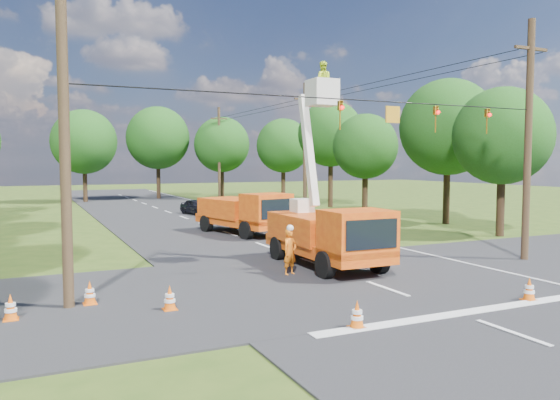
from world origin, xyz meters
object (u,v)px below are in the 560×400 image
bucket_truck (328,225)px  traffic_cone_0 (357,315)px  pole_right_near (528,139)px  pole_right_far (219,153)px  traffic_cone_4 (170,298)px  tree_far_a (84,142)px  traffic_cone_2 (326,246)px  tree_right_d (331,134)px  traffic_cone_5 (90,293)px  distant_car (197,207)px  traffic_cone_6 (11,308)px  tree_far_c (222,145)px  traffic_cone_1 (529,289)px  second_truck (245,212)px  tree_right_a (502,136)px  traffic_cone_7 (292,223)px  traffic_cone_3 (286,236)px  tree_right_e (283,146)px  tree_far_b (158,138)px  pole_right_mid (305,149)px  tree_right_c (365,147)px  pole_left (65,149)px  tree_right_b (448,127)px

bucket_truck → traffic_cone_0: size_ratio=11.38×
pole_right_near → pole_right_far: bearing=90.0°
traffic_cone_4 → tree_far_a: tree_far_a is taller
traffic_cone_2 → tree_right_d: bearing=59.2°
traffic_cone_5 → pole_right_far: size_ratio=0.07×
distant_car → pole_right_near: size_ratio=0.36×
traffic_cone_6 → tree_far_c: size_ratio=0.08×
traffic_cone_0 → traffic_cone_5: (-5.76, 5.17, 0.00)m
bucket_truck → traffic_cone_1: (2.80, -7.12, -1.32)m
second_truck → tree_far_a: bearing=87.0°
tree_right_d → tree_far_c: size_ratio=1.06×
traffic_cone_4 → tree_right_a: bearing=20.1°
traffic_cone_7 → pole_right_near: 15.11m
traffic_cone_7 → traffic_cone_3: bearing=-118.9°
bucket_truck → traffic_cone_4: (-7.14, -3.64, -1.32)m
traffic_cone_5 → tree_right_d: tree_right_d is taller
traffic_cone_3 → tree_right_e: tree_right_e is taller
tree_right_d → tree_far_b: 21.52m
distant_car → pole_right_mid: bearing=-48.1°
second_truck → tree_right_e: bearing=46.0°
bucket_truck → tree_far_a: (-5.17, 40.83, 4.51)m
bucket_truck → traffic_cone_2: 3.45m
traffic_cone_2 → pole_right_mid: bearing=65.6°
second_truck → tree_right_c: size_ratio=0.88×
traffic_cone_5 → tree_right_e: tree_right_e is taller
pole_right_far → pole_left: pole_right_far is taller
tree_far_a → pole_right_mid: bearing=-59.6°
traffic_cone_1 → traffic_cone_6: 14.57m
pole_right_near → tree_right_e: size_ratio=1.16×
traffic_cone_2 → pole_right_mid: size_ratio=0.07×
distant_car → tree_far_a: (-6.61, 17.79, 5.58)m
second_truck → pole_left: bearing=-142.8°
traffic_cone_2 → tree_right_a: 12.95m
traffic_cone_6 → tree_far_a: (5.96, 43.70, 5.83)m
distant_car → tree_far_b: bearing=75.0°
bucket_truck → traffic_cone_0: bucket_truck is taller
traffic_cone_2 → distant_car: bearing=90.2°
traffic_cone_2 → traffic_cone_7: bearing=73.4°
traffic_cone_3 → pole_right_mid: bearing=58.4°
tree_right_b → bucket_truck: bearing=-146.5°
traffic_cone_0 → tree_right_b: (18.16, 17.08, 6.08)m
tree_right_e → tree_right_d: bearing=-82.9°
pole_right_far → tree_right_c: pole_right_far is taller
pole_right_near → distant_car: bearing=105.3°
second_truck → pole_right_mid: bearing=29.9°
tree_right_b → tree_right_c: 7.31m
tree_right_c → traffic_cone_5: bearing=-139.5°
tree_right_e → traffic_cone_0: bearing=-112.9°
traffic_cone_3 → pole_left: pole_left is taller
traffic_cone_3 → traffic_cone_7: same height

